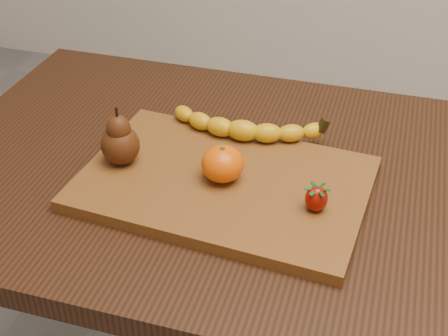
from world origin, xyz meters
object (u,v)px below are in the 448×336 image
(cutting_board, at_px, (224,183))
(pear, at_px, (119,136))
(mandarin, at_px, (222,164))
(table, at_px, (222,212))

(cutting_board, bearing_deg, pear, -174.92)
(cutting_board, distance_m, mandarin, 0.04)
(table, distance_m, pear, 0.23)
(cutting_board, distance_m, pear, 0.19)
(cutting_board, height_order, mandarin, mandarin)
(cutting_board, xyz_separation_m, pear, (-0.18, -0.00, 0.06))
(pear, relative_size, mandarin, 1.46)
(mandarin, bearing_deg, table, 108.30)
(pear, bearing_deg, table, 20.59)
(table, distance_m, mandarin, 0.16)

